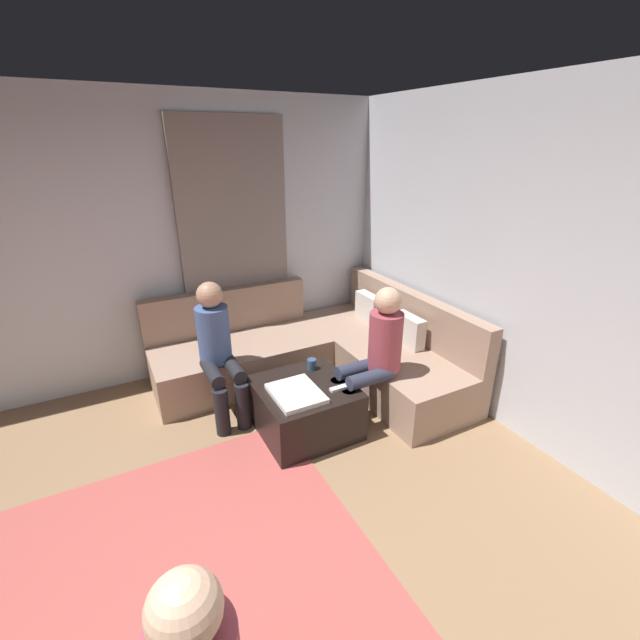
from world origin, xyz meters
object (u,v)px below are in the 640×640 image
object	(u,v)px
sectional_couch	(321,352)
person_on_couch_side	(218,346)
coffee_mug	(312,364)
game_remote	(339,388)
ottoman	(305,407)
person_on_couch_back	(375,352)

from	to	relation	value
sectional_couch	person_on_couch_side	size ratio (longest dim) A/B	2.12
coffee_mug	game_remote	xyz separation A→B (m)	(0.40, 0.04, -0.04)
coffee_mug	game_remote	world-z (taller)	coffee_mug
ottoman	person_on_couch_back	xyz separation A→B (m)	(0.14, 0.59, 0.45)
game_remote	person_on_couch_side	xyz separation A→B (m)	(-0.75, -0.76, 0.23)
person_on_couch_back	sectional_couch	bearing A→B (deg)	3.68
coffee_mug	game_remote	size ratio (longest dim) A/B	0.63
game_remote	person_on_couch_back	bearing A→B (deg)	96.05
person_on_couch_side	ottoman	bearing A→B (deg)	133.57
ottoman	game_remote	world-z (taller)	game_remote
ottoman	coffee_mug	size ratio (longest dim) A/B	8.00
ottoman	game_remote	xyz separation A→B (m)	(0.18, 0.22, 0.22)
coffee_mug	person_on_couch_side	size ratio (longest dim) A/B	0.08
ottoman	coffee_mug	xyz separation A→B (m)	(-0.22, 0.18, 0.26)
sectional_couch	game_remote	xyz separation A→B (m)	(0.89, -0.31, 0.15)
coffee_mug	person_on_couch_side	bearing A→B (deg)	-115.74
sectional_couch	coffee_mug	distance (m)	0.64
coffee_mug	person_on_couch_back	xyz separation A→B (m)	(0.36, 0.41, 0.19)
game_remote	person_on_couch_side	bearing A→B (deg)	-134.53
ottoman	person_on_couch_side	bearing A→B (deg)	-136.43
game_remote	person_on_couch_side	world-z (taller)	person_on_couch_side
game_remote	person_on_couch_side	size ratio (longest dim) A/B	0.12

